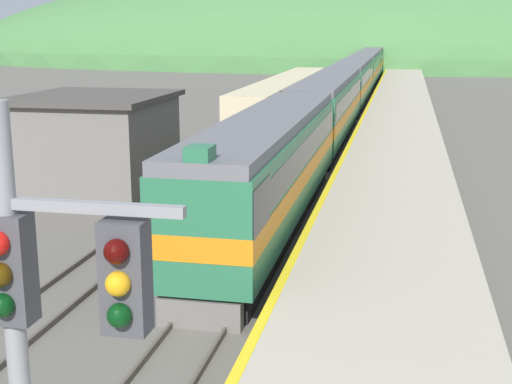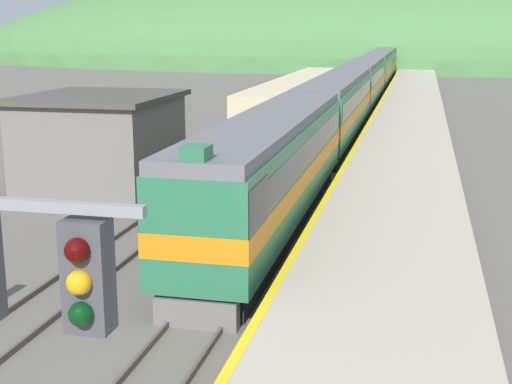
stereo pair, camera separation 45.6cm
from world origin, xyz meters
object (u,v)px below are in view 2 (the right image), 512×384
(siding_train, at_px, (295,99))
(carriage_third, at_px, (363,82))
(express_train_lead_car, at_px, (270,169))
(carriage_fourth, at_px, (378,69))
(carriage_second, at_px, (337,107))
(carriage_fifth, at_px, (386,61))

(siding_train, bearing_deg, carriage_third, 69.15)
(express_train_lead_car, distance_m, carriage_fourth, 64.55)
(carriage_third, relative_size, carriage_fourth, 1.00)
(carriage_fourth, bearing_deg, carriage_second, -90.00)
(carriage_second, xyz_separation_m, carriage_fifth, (0.00, 65.06, 0.00))
(carriage_third, xyz_separation_m, carriage_fifth, (0.00, 43.37, 0.00))
(carriage_fourth, distance_m, carriage_fifth, 21.69)
(carriage_fourth, bearing_deg, express_train_lead_car, -90.00)
(express_train_lead_car, xyz_separation_m, carriage_third, (0.00, 42.87, -0.01))
(carriage_fourth, relative_size, carriage_fifth, 1.00)
(carriage_second, relative_size, carriage_third, 1.00)
(carriage_second, distance_m, siding_train, 10.88)
(express_train_lead_car, bearing_deg, carriage_fourth, 90.00)
(carriage_fifth, bearing_deg, siding_train, -94.65)
(carriage_second, bearing_deg, express_train_lead_car, -90.00)
(carriage_fourth, bearing_deg, siding_train, -97.64)
(carriage_third, bearing_deg, siding_train, -110.85)
(carriage_fifth, xyz_separation_m, siding_train, (-4.49, -55.16, -0.57))
(carriage_fifth, distance_m, siding_train, 55.35)
(carriage_third, relative_size, carriage_fifth, 1.00)
(express_train_lead_car, relative_size, siding_train, 0.63)
(carriage_second, bearing_deg, carriage_third, 90.00)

